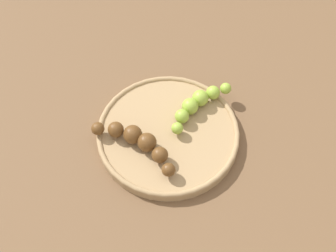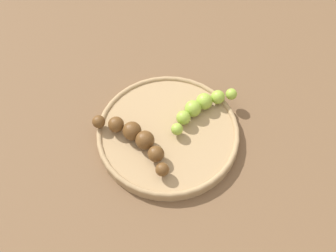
% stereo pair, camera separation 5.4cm
% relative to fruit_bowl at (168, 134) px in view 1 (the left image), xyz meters
% --- Properties ---
extents(ground_plane, '(2.40, 2.40, 0.00)m').
position_rel_fruit_bowl_xyz_m(ground_plane, '(0.00, 0.00, -0.01)').
color(ground_plane, brown).
extents(fruit_bowl, '(0.27, 0.27, 0.02)m').
position_rel_fruit_bowl_xyz_m(fruit_bowl, '(0.00, 0.00, 0.00)').
color(fruit_bowl, '#A08259').
rests_on(fruit_bowl, ground_plane).
extents(banana_green, '(0.05, 0.16, 0.03)m').
position_rel_fruit_bowl_xyz_m(banana_green, '(0.00, -0.08, 0.02)').
color(banana_green, '#8CAD38').
rests_on(banana_green, fruit_bowl).
extents(banana_overripe, '(0.18, 0.08, 0.04)m').
position_rel_fruit_bowl_xyz_m(banana_overripe, '(0.01, 0.06, 0.02)').
color(banana_overripe, '#593819').
rests_on(banana_overripe, fruit_bowl).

